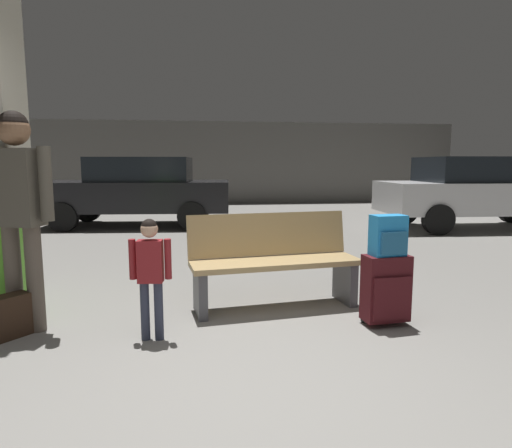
{
  "coord_description": "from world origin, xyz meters",
  "views": [
    {
      "loc": [
        -0.27,
        -2.43,
        1.36
      ],
      "look_at": [
        0.24,
        1.3,
        0.85
      ],
      "focal_mm": 30.96,
      "sensor_mm": 36.0,
      "label": 1
    }
  ],
  "objects_px": {
    "child": "(150,266)",
    "parked_car_far": "(137,190)",
    "backpack_bright": "(388,236)",
    "suitcase": "(386,288)",
    "backpack_dark_floor": "(10,316)",
    "adult": "(18,198)",
    "parked_car_side": "(478,191)",
    "bench": "(273,261)"
  },
  "relations": [
    {
      "from": "child",
      "to": "adult",
      "type": "relative_size",
      "value": 0.54
    },
    {
      "from": "backpack_bright",
      "to": "child",
      "type": "distance_m",
      "value": 1.95
    },
    {
      "from": "suitcase",
      "to": "parked_car_far",
      "type": "distance_m",
      "value": 7.18
    },
    {
      "from": "bench",
      "to": "parked_car_far",
      "type": "height_order",
      "value": "parked_car_far"
    },
    {
      "from": "backpack_bright",
      "to": "bench",
      "type": "bearing_deg",
      "value": 142.86
    },
    {
      "from": "parked_car_side",
      "to": "child",
      "type": "bearing_deg",
      "value": -140.25
    },
    {
      "from": "backpack_dark_floor",
      "to": "parked_car_side",
      "type": "xyz_separation_m",
      "value": [
        7.42,
        5.03,
        0.64
      ]
    },
    {
      "from": "bench",
      "to": "parked_car_far",
      "type": "relative_size",
      "value": 0.39
    },
    {
      "from": "adult",
      "to": "parked_car_side",
      "type": "xyz_separation_m",
      "value": [
        7.35,
        4.89,
        -0.29
      ]
    },
    {
      "from": "parked_car_side",
      "to": "adult",
      "type": "bearing_deg",
      "value": -146.38
    },
    {
      "from": "adult",
      "to": "parked_car_side",
      "type": "distance_m",
      "value": 8.83
    },
    {
      "from": "adult",
      "to": "parked_car_far",
      "type": "bearing_deg",
      "value": 88.84
    },
    {
      "from": "backpack_bright",
      "to": "parked_car_far",
      "type": "xyz_separation_m",
      "value": [
        -2.86,
        6.57,
        0.03
      ]
    },
    {
      "from": "child",
      "to": "parked_car_side",
      "type": "height_order",
      "value": "parked_car_side"
    },
    {
      "from": "backpack_bright",
      "to": "child",
      "type": "relative_size",
      "value": 0.36
    },
    {
      "from": "backpack_bright",
      "to": "backpack_dark_floor",
      "type": "height_order",
      "value": "backpack_bright"
    },
    {
      "from": "backpack_bright",
      "to": "parked_car_side",
      "type": "xyz_separation_m",
      "value": [
        4.36,
        5.19,
        0.03
      ]
    },
    {
      "from": "bench",
      "to": "suitcase",
      "type": "relative_size",
      "value": 2.74
    },
    {
      "from": "child",
      "to": "parked_car_far",
      "type": "height_order",
      "value": "parked_car_far"
    },
    {
      "from": "adult",
      "to": "backpack_dark_floor",
      "type": "bearing_deg",
      "value": -116.66
    },
    {
      "from": "suitcase",
      "to": "backpack_bright",
      "type": "distance_m",
      "value": 0.45
    },
    {
      "from": "adult",
      "to": "parked_car_far",
      "type": "height_order",
      "value": "adult"
    },
    {
      "from": "backpack_bright",
      "to": "backpack_dark_floor",
      "type": "bearing_deg",
      "value": 176.95
    },
    {
      "from": "suitcase",
      "to": "parked_car_far",
      "type": "relative_size",
      "value": 0.14
    },
    {
      "from": "parked_car_side",
      "to": "parked_car_far",
      "type": "height_order",
      "value": "same"
    },
    {
      "from": "bench",
      "to": "parked_car_side",
      "type": "height_order",
      "value": "parked_car_side"
    },
    {
      "from": "adult",
      "to": "parked_car_far",
      "type": "relative_size",
      "value": 0.42
    },
    {
      "from": "backpack_dark_floor",
      "to": "suitcase",
      "type": "bearing_deg",
      "value": -3.04
    },
    {
      "from": "bench",
      "to": "parked_car_far",
      "type": "bearing_deg",
      "value": 108.69
    },
    {
      "from": "backpack_dark_floor",
      "to": "parked_car_far",
      "type": "height_order",
      "value": "parked_car_far"
    },
    {
      "from": "child",
      "to": "backpack_dark_floor",
      "type": "relative_size",
      "value": 2.8
    },
    {
      "from": "suitcase",
      "to": "parked_car_side",
      "type": "height_order",
      "value": "parked_car_side"
    },
    {
      "from": "parked_car_side",
      "to": "parked_car_far",
      "type": "relative_size",
      "value": 0.99
    },
    {
      "from": "child",
      "to": "backpack_bright",
      "type": "bearing_deg",
      "value": 1.41
    },
    {
      "from": "suitcase",
      "to": "backpack_bright",
      "type": "height_order",
      "value": "backpack_bright"
    },
    {
      "from": "bench",
      "to": "parked_car_far",
      "type": "xyz_separation_m",
      "value": [
        -2.0,
        5.93,
        0.36
      ]
    },
    {
      "from": "suitcase",
      "to": "backpack_bright",
      "type": "bearing_deg",
      "value": -59.92
    },
    {
      "from": "backpack_bright",
      "to": "parked_car_far",
      "type": "distance_m",
      "value": 7.17
    },
    {
      "from": "bench",
      "to": "parked_car_far",
      "type": "distance_m",
      "value": 6.27
    },
    {
      "from": "bench",
      "to": "suitcase",
      "type": "distance_m",
      "value": 1.08
    },
    {
      "from": "child",
      "to": "backpack_dark_floor",
      "type": "bearing_deg",
      "value": 169.35
    },
    {
      "from": "backpack_bright",
      "to": "parked_car_side",
      "type": "bearing_deg",
      "value": 49.96
    }
  ]
}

